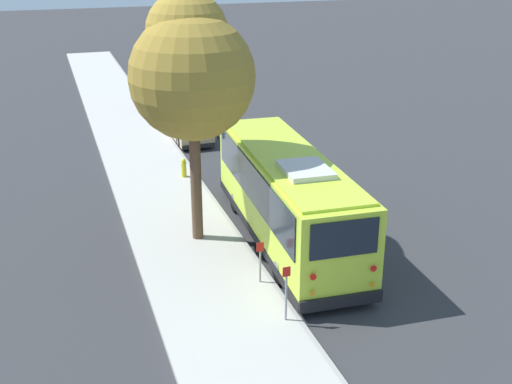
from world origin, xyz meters
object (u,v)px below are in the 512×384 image
Objects in this scene: sign_post_near at (286,293)px; fire_hydrant at (184,168)px; shuttle_bus at (287,193)px; parked_sedan_maroon at (170,100)px; sign_post_far at (260,262)px; parked_sedan_tan at (189,128)px; street_tree at (191,68)px.

fire_hydrant is at bearing 0.98° from sign_post_near.
sign_post_near is 11.78m from fire_hydrant.
parked_sedan_maroon is (19.15, 0.25, -1.17)m from shuttle_bus.
parked_sedan_maroon is at bearing -4.25° from sign_post_far.
parked_sedan_maroon is 3.26× the size of sign_post_far.
sign_post_near is (-4.85, 1.87, -0.78)m from shuttle_bus.
parked_sedan_tan is (12.61, 0.57, -1.15)m from shuttle_bus.
shuttle_bus is 3.42m from sign_post_far.
parked_sedan_maroon is 12.37m from fire_hydrant.
shuttle_bus is at bearing -34.70° from sign_post_far.
street_tree reaches higher than parked_sedan_maroon.
shuttle_bus is 7.74× the size of sign_post_far.
parked_sedan_tan is at bearing -179.76° from parked_sedan_maroon.
street_tree is (-11.61, 2.35, 5.34)m from parked_sedan_tan.
sign_post_far is 1.62× the size of fire_hydrant.
street_tree reaches higher than shuttle_bus.
shuttle_bus is 7.32m from fire_hydrant.
fire_hydrant is at bearing 1.20° from sign_post_far.
street_tree is 8.06m from fire_hydrant.
street_tree is 5.06× the size of sign_post_near.
parked_sedan_tan is at bearing -11.43° from street_tree.
sign_post_far is (-15.31, 1.30, 0.21)m from parked_sedan_tan.
parked_sedan_tan reaches higher than parked_sedan_maroon.
parked_sedan_tan is 17.52m from sign_post_near.
sign_post_far reaches higher than parked_sedan_maroon.
shuttle_bus is 19.19m from parked_sedan_maroon.
parked_sedan_maroon is at bearing -8.36° from street_tree.
sign_post_far is (2.15, 0.00, -0.15)m from sign_post_near.
shuttle_bus is 12.68m from parked_sedan_tan.
fire_hydrant is (5.92, -0.84, -5.41)m from street_tree.
sign_post_far is (-21.85, 1.62, 0.24)m from parked_sedan_maroon.
sign_post_far is at bearing 174.39° from parked_sedan_tan.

